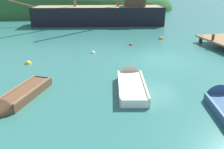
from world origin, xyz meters
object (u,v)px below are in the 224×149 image
Objects in this scene: rowboat_near_dock at (19,99)px; buoy_red at (131,45)px; buoy_yellow at (28,64)px; rowboat_center at (131,83)px; buoy_white at (93,53)px; buoy_orange at (161,39)px; sailing_ship at (100,18)px.

buoy_red is at bearing 165.36° from rowboat_near_dock.
buoy_yellow is (-0.13, 5.07, -0.12)m from rowboat_near_dock.
rowboat_center is at bearing -107.52° from buoy_red.
buoy_yellow is 8.09m from buoy_red.
buoy_orange is (6.50, 2.97, 0.00)m from buoy_white.
buoy_red is at bearing -4.64° from rowboat_center.
buoy_orange is (5.59, 8.98, -0.13)m from rowboat_center.
sailing_ship reaches higher than buoy_red.
rowboat_near_dock is at bearing -88.56° from buoy_yellow.
rowboat_near_dock is 5.06m from rowboat_center.
sailing_ship is 19.38m from rowboat_near_dock.
sailing_ship is 45.69× the size of buoy_yellow.
rowboat_center is 7.89m from buoy_red.
sailing_ship is 4.31× the size of rowboat_center.
buoy_yellow reaches higher than buoy_white.
rowboat_near_dock is 5.07m from buoy_yellow.
rowboat_center is at bearing 123.55° from rowboat_near_dock.
rowboat_near_dock is 9.41× the size of buoy_yellow.
buoy_yellow reaches higher than buoy_red.
sailing_ship is 56.47× the size of buoy_white.
buoy_red is (0.66, -10.16, -0.83)m from sailing_ship.
rowboat_center is 10.60× the size of buoy_yellow.
sailing_ship reaches higher than buoy_orange.
rowboat_center is 6.92m from buoy_yellow.
buoy_orange is at bearing 159.85° from rowboat_near_dock.
rowboat_near_dock is at bearing 80.12° from sailing_ship.
rowboat_near_dock is at bearing -138.36° from buoy_orange.
buoy_white is 3.62m from buoy_red.
buoy_yellow is at bearing -157.84° from buoy_orange.
rowboat_center is at bearing -81.33° from buoy_white.
buoy_white is 4.48m from buoy_yellow.
rowboat_near_dock is at bearing -132.85° from buoy_red.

